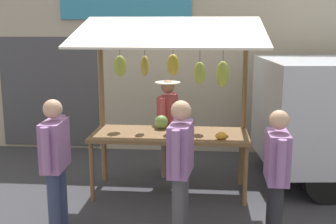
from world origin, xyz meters
name	(u,v)px	position (x,y,z in m)	size (l,w,h in m)	color
ground_plane	(170,192)	(0.00, 0.00, 0.00)	(40.00, 40.00, 0.00)	#38383D
street_backdrop	(176,61)	(0.06, -2.20, 1.70)	(9.00, 0.30, 3.40)	#B2A893
market_stall	(171,86)	(-0.01, -0.04, 1.55)	(2.50, 1.46, 2.50)	brown
vendor_with_sunhat	(168,120)	(0.09, -0.75, 0.90)	(0.40, 0.66, 1.54)	#726656
shopper_with_ponytail	(181,162)	(-0.23, 1.40, 0.93)	(0.27, 0.69, 1.61)	#4C4C51
shopper_in_striped_shirt	(55,158)	(1.19, 1.33, 0.91)	(0.23, 0.68, 1.59)	navy
shopper_in_grey_tee	(276,170)	(-1.26, 1.43, 0.87)	(0.23, 0.67, 1.53)	#232328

